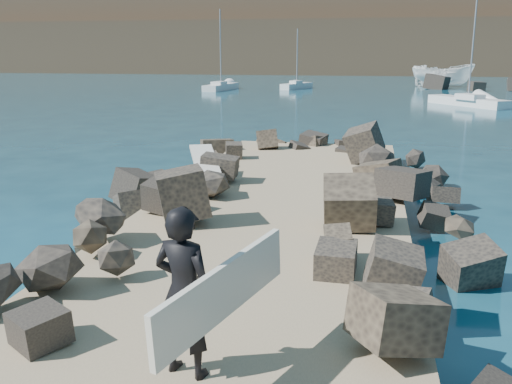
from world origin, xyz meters
TOP-DOWN VIEW (x-y plane):
  - ground at (0.00, 0.00)m, footprint 800.00×800.00m
  - jetty at (0.00, -2.00)m, footprint 6.00×26.00m
  - riprap_left at (-2.90, -1.50)m, footprint 2.60×22.00m
  - riprap_right at (2.90, -1.50)m, footprint 2.60×22.00m
  - headland at (10.00, 160.00)m, footprint 360.00×140.00m
  - surfboard_resting at (-2.30, 3.38)m, footprint 1.61×2.63m
  - boat_imported at (10.28, 60.53)m, footprint 7.39×3.58m
  - surfer_with_board at (0.26, -5.97)m, footprint 1.30×2.32m
  - sailboat_c at (9.50, 35.57)m, footprint 5.57×6.87m
  - sailboat_b at (-6.23, 53.22)m, footprint 3.15×5.46m
  - sailboat_a at (-14.15, 49.84)m, footprint 2.36×7.33m

SIDE VIEW (x-z plane):
  - ground at x=0.00m, z-range 0.00..0.00m
  - jetty at x=0.00m, z-range 0.00..0.60m
  - sailboat_c at x=9.50m, z-range -4.04..4.74m
  - sailboat_a at x=-14.15m, z-range -3.99..4.68m
  - sailboat_b at x=-6.23m, z-range -3.00..3.70m
  - riprap_left at x=-2.90m, z-range 0.00..1.00m
  - riprap_right at x=2.90m, z-range 0.00..1.00m
  - surfboard_resting at x=-2.30m, z-range 1.00..1.09m
  - boat_imported at x=10.28m, z-range 0.00..2.74m
  - surfer_with_board at x=0.26m, z-range 0.61..2.57m
  - headland at x=10.00m, z-range 0.00..32.00m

